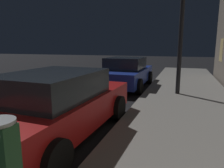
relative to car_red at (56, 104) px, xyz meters
The scene contains 3 objects.
car_red is the anchor object (origin of this frame).
car_blue 5.74m from the car_red, 89.99° to the left, with size 2.10×4.14×1.43m.
street_lamp 5.77m from the car_red, 61.59° to the left, with size 0.44×0.44×4.87m.
Camera 1 is at (5.42, -0.03, 1.97)m, focal length 32.89 mm.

